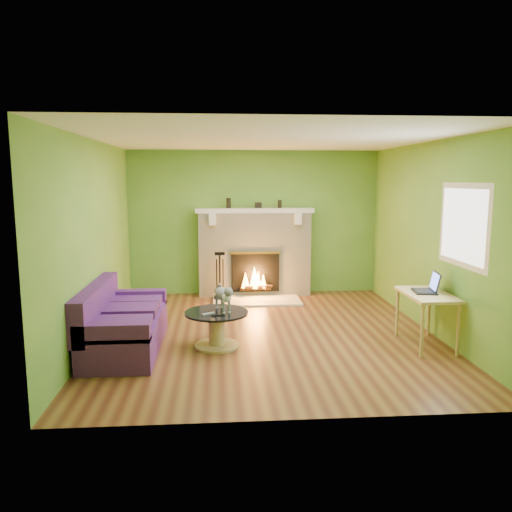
{
  "coord_description": "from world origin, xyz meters",
  "views": [
    {
      "loc": [
        -0.65,
        -6.57,
        2.09
      ],
      "look_at": [
        -0.12,
        0.4,
        1.01
      ],
      "focal_mm": 35.0,
      "sensor_mm": 36.0,
      "label": 1
    }
  ],
  "objects_px": {
    "desk": "(427,300)",
    "cat": "(223,297)",
    "coffee_table": "(217,327)",
    "sofa": "(121,324)"
  },
  "relations": [
    {
      "from": "desk",
      "to": "cat",
      "type": "distance_m",
      "value": 2.56
    },
    {
      "from": "coffee_table",
      "to": "cat",
      "type": "distance_m",
      "value": 0.38
    },
    {
      "from": "sofa",
      "to": "desk",
      "type": "relative_size",
      "value": 1.97
    },
    {
      "from": "desk",
      "to": "cat",
      "type": "xyz_separation_m",
      "value": [
        -2.55,
        0.21,
        0.03
      ]
    },
    {
      "from": "sofa",
      "to": "desk",
      "type": "xyz_separation_m",
      "value": [
        3.81,
        -0.16,
        0.28
      ]
    },
    {
      "from": "desk",
      "to": "cat",
      "type": "relative_size",
      "value": 1.64
    },
    {
      "from": "coffee_table",
      "to": "desk",
      "type": "relative_size",
      "value": 0.87
    },
    {
      "from": "cat",
      "to": "sofa",
      "type": "bearing_deg",
      "value": 163.66
    },
    {
      "from": "sofa",
      "to": "cat",
      "type": "bearing_deg",
      "value": 2.01
    },
    {
      "from": "sofa",
      "to": "cat",
      "type": "relative_size",
      "value": 3.22
    }
  ]
}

